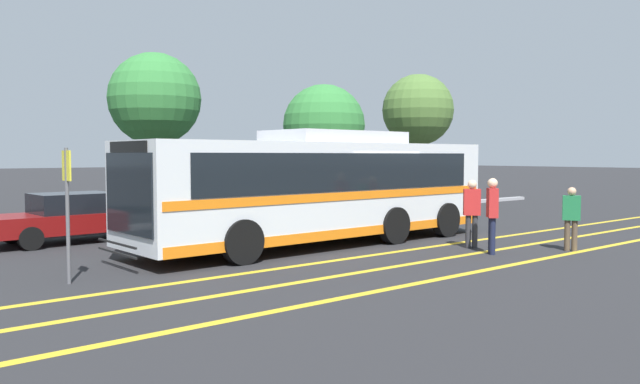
# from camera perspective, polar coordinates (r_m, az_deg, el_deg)

# --- Properties ---
(ground_plane) EXTENTS (220.00, 220.00, 0.00)m
(ground_plane) POSITION_cam_1_polar(r_m,az_deg,el_deg) (17.57, 3.50, -4.45)
(ground_plane) COLOR #262628
(lane_strip_0) EXTENTS (30.65, 0.20, 0.01)m
(lane_strip_0) POSITION_cam_1_polar(r_m,az_deg,el_deg) (15.17, 5.33, -5.70)
(lane_strip_0) COLOR gold
(lane_strip_0) RESTS_ON ground_plane
(lane_strip_1) EXTENTS (30.65, 0.20, 0.01)m
(lane_strip_1) POSITION_cam_1_polar(r_m,az_deg,el_deg) (14.22, 9.35, -6.33)
(lane_strip_1) COLOR gold
(lane_strip_1) RESTS_ON ground_plane
(lane_strip_2) EXTENTS (30.65, 0.20, 0.01)m
(lane_strip_2) POSITION_cam_1_polar(r_m,az_deg,el_deg) (13.31, 14.21, -7.06)
(lane_strip_2) COLOR gold
(lane_strip_2) RESTS_ON ground_plane
(curb_strip) EXTENTS (38.65, 0.36, 0.15)m
(curb_strip) POSITION_cam_1_polar(r_m,az_deg,el_deg) (21.88, -10.42, -2.75)
(curb_strip) COLOR #99999E
(curb_strip) RESTS_ON ground_plane
(transit_bus) EXTENTS (11.02, 2.90, 3.04)m
(transit_bus) POSITION_cam_1_polar(r_m,az_deg,el_deg) (16.64, 0.04, 0.51)
(transit_bus) COLOR silver
(transit_bus) RESTS_ON ground_plane
(parked_car_1) EXTENTS (4.83, 2.02, 1.36)m
(parked_car_1) POSITION_cam_1_polar(r_m,az_deg,el_deg) (18.51, -21.43, -2.14)
(parked_car_1) COLOR maroon
(parked_car_1) RESTS_ON ground_plane
(parked_car_2) EXTENTS (4.63, 1.78, 1.46)m
(parked_car_2) POSITION_cam_1_polar(r_m,az_deg,el_deg) (21.08, -4.07, -1.11)
(parked_car_2) COLOR black
(parked_car_2) RESTS_ON ground_plane
(parked_car_3) EXTENTS (4.40, 2.27, 1.39)m
(parked_car_3) POSITION_cam_1_polar(r_m,az_deg,el_deg) (25.34, 6.95, -0.48)
(parked_car_3) COLOR #4C3823
(parked_car_3) RESTS_ON ground_plane
(pedestrian_0) EXTENTS (0.40, 0.47, 1.60)m
(pedestrian_0) POSITION_cam_1_polar(r_m,az_deg,el_deg) (16.76, 21.99, -1.97)
(pedestrian_0) COLOR brown
(pedestrian_0) RESTS_ON ground_plane
(pedestrian_1) EXTENTS (0.45, 0.45, 1.84)m
(pedestrian_1) POSITION_cam_1_polar(r_m,az_deg,el_deg) (15.59, 15.47, -1.64)
(pedestrian_1) COLOR #191E38
(pedestrian_1) RESTS_ON ground_plane
(pedestrian_2) EXTENTS (0.45, 0.45, 1.76)m
(pedestrian_2) POSITION_cam_1_polar(r_m,az_deg,el_deg) (16.48, 13.71, -1.54)
(pedestrian_2) COLOR #2D2D33
(pedestrian_2) RESTS_ON ground_plane
(bus_stop_sign) EXTENTS (0.07, 0.40, 2.53)m
(bus_stop_sign) POSITION_cam_1_polar(r_m,az_deg,el_deg) (12.42, -22.11, -0.55)
(bus_stop_sign) COLOR #59595E
(bus_stop_sign) RESTS_ON ground_plane
(tree_0) EXTENTS (3.27, 3.27, 6.03)m
(tree_0) POSITION_cam_1_polar(r_m,az_deg,el_deg) (23.14, -14.88, 8.18)
(tree_0) COLOR #513823
(tree_0) RESTS_ON ground_plane
(tree_1) EXTENTS (3.80, 3.80, 5.67)m
(tree_1) POSITION_cam_1_polar(r_m,az_deg,el_deg) (29.01, 0.36, 6.08)
(tree_1) COLOR #513823
(tree_1) RESTS_ON ground_plane
(tree_2) EXTENTS (3.78, 3.78, 6.69)m
(tree_2) POSITION_cam_1_polar(r_m,az_deg,el_deg) (33.77, 8.95, 7.40)
(tree_2) COLOR #513823
(tree_2) RESTS_ON ground_plane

